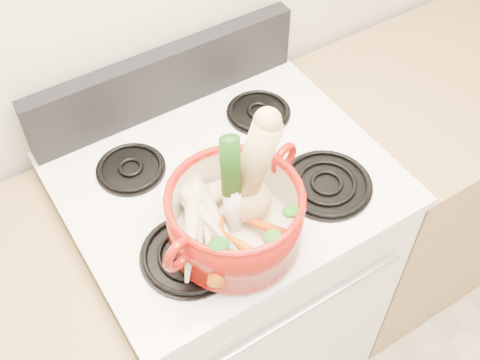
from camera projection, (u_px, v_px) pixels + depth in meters
stove_body at (228, 278)px, 1.86m from camera, size 0.76×0.65×0.92m
cooktop at (226, 179)px, 1.50m from camera, size 0.78×0.67×0.03m
control_backsplash at (165, 80)px, 1.58m from camera, size 0.76×0.05×0.18m
oven_handle at (301, 313)px, 1.43m from camera, size 0.60×0.02×0.02m
counter_right at (473, 145)px, 2.24m from camera, size 1.36×0.65×0.90m
burner_front_left at (190, 254)px, 1.33m from camera, size 0.22×0.22×0.02m
burner_front_right at (327, 183)px, 1.46m from camera, size 0.22×0.22×0.02m
burner_back_left at (131, 168)px, 1.49m from camera, size 0.17×0.17×0.02m
burner_back_right at (259, 111)px, 1.62m from camera, size 0.17×0.17×0.02m
dutch_oven at (235, 217)px, 1.29m from camera, size 0.37×0.37×0.14m
pot_handle_left at (179, 254)px, 1.17m from camera, size 0.08×0.04×0.08m
pot_handle_right at (284, 158)px, 1.33m from camera, size 0.08×0.04×0.08m
squash at (248, 174)px, 1.25m from camera, size 0.20×0.16×0.29m
leek at (232, 185)px, 1.22m from camera, size 0.06×0.07×0.28m
ginger at (212, 194)px, 1.36m from camera, size 0.08×0.06×0.04m
parsnip_0 at (218, 222)px, 1.30m from camera, size 0.06×0.23×0.06m
parsnip_1 at (206, 225)px, 1.29m from camera, size 0.11×0.19×0.05m
parsnip_2 at (207, 222)px, 1.29m from camera, size 0.07×0.21×0.06m
parsnip_3 at (190, 240)px, 1.25m from camera, size 0.14×0.18×0.06m
parsnip_4 at (197, 205)px, 1.31m from camera, size 0.13×0.21×0.06m
parsnip_5 at (202, 212)px, 1.29m from camera, size 0.06×0.22×0.06m
carrot_0 at (244, 248)px, 1.27m from camera, size 0.08×0.16×0.04m
carrot_1 at (219, 249)px, 1.26m from camera, size 0.13×0.16×0.05m
carrot_2 at (256, 224)px, 1.30m from camera, size 0.11×0.14×0.04m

